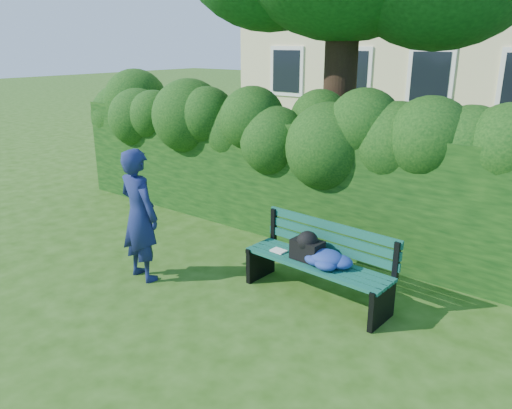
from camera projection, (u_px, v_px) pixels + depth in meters
The scene contains 4 objects.
ground at pixel (226, 289), 6.18m from camera, with size 80.00×80.00×0.00m, color #23490E.
hedge at pixel (321, 182), 7.55m from camera, with size 10.00×1.00×1.80m.
park_bench at pixel (320, 259), 5.83m from camera, with size 1.84×0.66×0.89m.
man_reading at pixel (139, 215), 6.24m from camera, with size 0.62×0.41×1.70m, color navy.
Camera 1 is at (3.70, -4.16, 2.91)m, focal length 35.00 mm.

